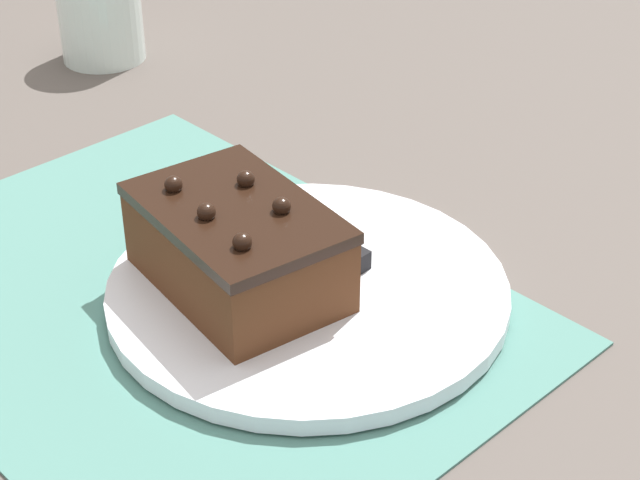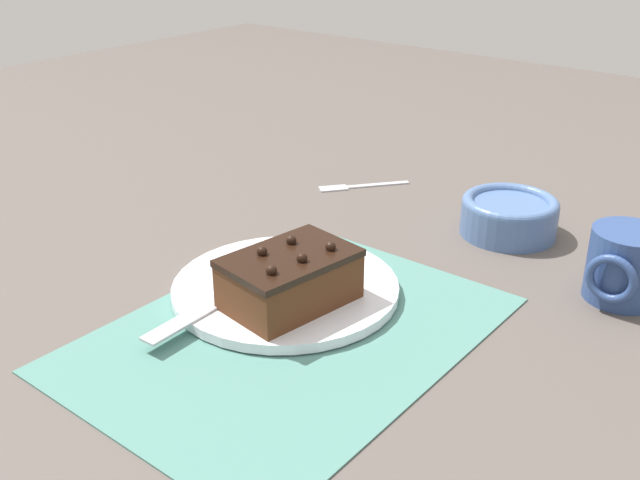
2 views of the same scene
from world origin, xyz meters
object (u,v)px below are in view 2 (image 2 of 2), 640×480
object	(u,v)px
chocolate_cake	(290,279)
small_bowl	(509,215)
serving_knife	(237,287)
dessert_fork	(356,186)
cake_plate	(286,288)
coffee_mug	(625,266)

from	to	relation	value
chocolate_cake	small_bowl	size ratio (longest dim) A/B	1.18
serving_knife	dessert_fork	xyz separation A→B (m)	(-0.39, -0.12, -0.02)
cake_plate	small_bowl	xyz separation A→B (m)	(-0.33, 0.13, 0.02)
coffee_mug	cake_plate	bearing A→B (deg)	-52.33
coffee_mug	small_bowl	bearing A→B (deg)	-114.96
coffee_mug	dessert_fork	distance (m)	0.47
cake_plate	dessert_fork	size ratio (longest dim) A/B	2.11
coffee_mug	chocolate_cake	bearing A→B (deg)	-45.70
serving_knife	small_bowl	world-z (taller)	small_bowl
small_bowl	coffee_mug	bearing A→B (deg)	65.04
serving_knife	small_bowl	size ratio (longest dim) A/B	1.55
small_bowl	dessert_fork	size ratio (longest dim) A/B	1.04
serving_knife	small_bowl	bearing A→B (deg)	-114.67
chocolate_cake	serving_knife	size ratio (longest dim) A/B	0.76
serving_knife	chocolate_cake	bearing A→B (deg)	-165.54
small_bowl	dessert_fork	xyz separation A→B (m)	(-0.01, -0.27, -0.03)
chocolate_cake	small_bowl	world-z (taller)	chocolate_cake
chocolate_cake	serving_knife	bearing A→B (deg)	-73.59
serving_knife	dessert_fork	distance (m)	0.41
cake_plate	small_bowl	distance (m)	0.35
small_bowl	coffee_mug	xyz separation A→B (m)	(0.09, 0.19, 0.01)
small_bowl	coffee_mug	distance (m)	0.21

